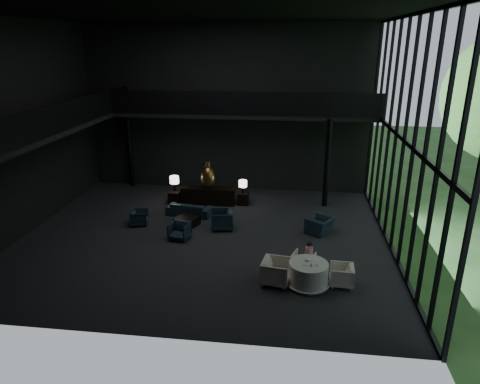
# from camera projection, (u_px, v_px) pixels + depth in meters

# --- Properties ---
(floor) EXTENTS (14.00, 12.00, 0.02)m
(floor) POSITION_uv_depth(u_px,v_px,m) (205.00, 237.00, 16.51)
(floor) COLOR black
(floor) RESTS_ON ground
(ceiling) EXTENTS (14.00, 12.00, 0.02)m
(ceiling) POSITION_uv_depth(u_px,v_px,m) (198.00, 13.00, 13.86)
(ceiling) COLOR black
(ceiling) RESTS_ON ground
(wall_back) EXTENTS (14.00, 0.04, 8.00)m
(wall_back) POSITION_uv_depth(u_px,v_px,m) (227.00, 110.00, 20.80)
(wall_back) COLOR black
(wall_back) RESTS_ON ground
(wall_front) EXTENTS (14.00, 0.04, 8.00)m
(wall_front) POSITION_uv_depth(u_px,v_px,m) (146.00, 189.00, 9.56)
(wall_front) COLOR black
(wall_front) RESTS_ON ground
(wall_left) EXTENTS (0.04, 12.00, 8.00)m
(wall_left) POSITION_uv_depth(u_px,v_px,m) (18.00, 130.00, 15.99)
(wall_left) COLOR black
(wall_left) RESTS_ON ground
(curtain_wall) EXTENTS (0.20, 12.00, 8.00)m
(curtain_wall) POSITION_uv_depth(u_px,v_px,m) (404.00, 140.00, 14.38)
(curtain_wall) COLOR black
(curtain_wall) RESTS_ON ground
(mezzanine_left) EXTENTS (2.00, 12.00, 0.25)m
(mezzanine_left) POSITION_uv_depth(u_px,v_px,m) (43.00, 131.00, 15.88)
(mezzanine_left) COLOR black
(mezzanine_left) RESTS_ON wall_left
(mezzanine_back) EXTENTS (12.00, 2.00, 0.25)m
(mezzanine_back) POSITION_uv_depth(u_px,v_px,m) (245.00, 113.00, 19.75)
(mezzanine_back) COLOR black
(mezzanine_back) RESTS_ON wall_back
(railing_left) EXTENTS (0.06, 12.00, 1.00)m
(railing_left) POSITION_uv_depth(u_px,v_px,m) (67.00, 115.00, 15.56)
(railing_left) COLOR black
(railing_left) RESTS_ON mezzanine_left
(railing_back) EXTENTS (12.00, 0.06, 1.00)m
(railing_back) POSITION_uv_depth(u_px,v_px,m) (243.00, 103.00, 18.61)
(railing_back) COLOR black
(railing_back) RESTS_ON mezzanine_back
(column_nw) EXTENTS (0.24, 0.24, 4.00)m
(column_nw) POSITION_uv_depth(u_px,v_px,m) (130.00, 148.00, 21.76)
(column_nw) COLOR black
(column_nw) RESTS_ON floor
(column_ne) EXTENTS (0.24, 0.24, 4.00)m
(column_ne) POSITION_uv_depth(u_px,v_px,m) (327.00, 164.00, 19.04)
(column_ne) COLOR black
(column_ne) RESTS_ON floor
(console) EXTENTS (2.46, 0.56, 0.78)m
(console) POSITION_uv_depth(u_px,v_px,m) (208.00, 196.00, 19.78)
(console) COLOR black
(console) RESTS_ON floor
(bronze_urn) EXTENTS (0.66, 0.66, 1.23)m
(bronze_urn) POSITION_uv_depth(u_px,v_px,m) (208.00, 177.00, 19.50)
(bronze_urn) COLOR olive
(bronze_urn) RESTS_ON console
(side_table_left) EXTENTS (0.51, 0.51, 0.56)m
(side_table_left) POSITION_uv_depth(u_px,v_px,m) (174.00, 197.00, 19.93)
(side_table_left) COLOR black
(side_table_left) RESTS_ON floor
(table_lamp_left) EXTENTS (0.42, 0.42, 0.71)m
(table_lamp_left) POSITION_uv_depth(u_px,v_px,m) (174.00, 180.00, 19.78)
(table_lamp_left) COLOR black
(table_lamp_left) RESTS_ON side_table_left
(side_table_right) EXTENTS (0.52, 0.52, 0.57)m
(side_table_right) POSITION_uv_depth(u_px,v_px,m) (243.00, 198.00, 19.77)
(side_table_right) COLOR black
(side_table_right) RESTS_ON floor
(table_lamp_right) EXTENTS (0.37, 0.37, 0.63)m
(table_lamp_right) POSITION_uv_depth(u_px,v_px,m) (243.00, 184.00, 19.42)
(table_lamp_right) COLOR black
(table_lamp_right) RESTS_ON side_table_right
(sofa) EXTENTS (1.83, 0.76, 0.69)m
(sofa) POSITION_uv_depth(u_px,v_px,m) (189.00, 207.00, 18.51)
(sofa) COLOR black
(sofa) RESTS_ON floor
(lounge_armchair_west) EXTENTS (0.68, 0.71, 0.62)m
(lounge_armchair_west) POSITION_uv_depth(u_px,v_px,m) (139.00, 218.00, 17.54)
(lounge_armchair_west) COLOR #132337
(lounge_armchair_west) RESTS_ON floor
(lounge_armchair_east) EXTENTS (1.00, 1.04, 0.94)m
(lounge_armchair_east) POSITION_uv_depth(u_px,v_px,m) (222.00, 218.00, 17.11)
(lounge_armchair_east) COLOR #173A4B
(lounge_armchair_east) RESTS_ON floor
(lounge_armchair_south) EXTENTS (0.78, 0.75, 0.69)m
(lounge_armchair_south) POSITION_uv_depth(u_px,v_px,m) (180.00, 231.00, 16.23)
(lounge_armchair_south) COLOR #142D36
(lounge_armchair_south) RESTS_ON floor
(window_armchair) EXTENTS (1.02, 1.11, 0.81)m
(window_armchair) POSITION_uv_depth(u_px,v_px,m) (320.00, 223.00, 16.75)
(window_armchair) COLOR #1F3E4A
(window_armchair) RESTS_ON floor
(coffee_table) EXTENTS (1.07, 1.07, 0.36)m
(coffee_table) POSITION_uv_depth(u_px,v_px,m) (187.00, 221.00, 17.51)
(coffee_table) COLOR black
(coffee_table) RESTS_ON floor
(dining_table) EXTENTS (1.37, 1.37, 0.75)m
(dining_table) POSITION_uv_depth(u_px,v_px,m) (308.00, 275.00, 13.16)
(dining_table) COLOR white
(dining_table) RESTS_ON floor
(dining_chair_north) EXTENTS (0.77, 0.75, 0.64)m
(dining_chair_north) POSITION_uv_depth(u_px,v_px,m) (303.00, 262.00, 13.97)
(dining_chair_north) COLOR beige
(dining_chair_north) RESTS_ON floor
(dining_chair_east) EXTENTS (0.66, 0.70, 0.68)m
(dining_chair_east) POSITION_uv_depth(u_px,v_px,m) (341.00, 275.00, 13.16)
(dining_chair_east) COLOR silver
(dining_chair_east) RESTS_ON floor
(dining_chair_west) EXTENTS (1.01, 1.06, 0.97)m
(dining_chair_west) POSITION_uv_depth(u_px,v_px,m) (276.00, 269.00, 13.22)
(dining_chair_west) COLOR beige
(dining_chair_west) RESTS_ON floor
(child) EXTENTS (0.26, 0.26, 0.55)m
(child) POSITION_uv_depth(u_px,v_px,m) (309.00, 250.00, 13.89)
(child) COLOR #E9A0BB
(child) RESTS_ON dining_chair_north
(plate_a) EXTENTS (0.28, 0.28, 0.01)m
(plate_a) POSITION_uv_depth(u_px,v_px,m) (305.00, 264.00, 12.96)
(plate_a) COLOR white
(plate_a) RESTS_ON dining_table
(plate_b) EXTENTS (0.29, 0.29, 0.02)m
(plate_b) POSITION_uv_depth(u_px,v_px,m) (317.00, 261.00, 13.15)
(plate_b) COLOR white
(plate_b) RESTS_ON dining_table
(saucer) EXTENTS (0.19, 0.19, 0.01)m
(saucer) POSITION_uv_depth(u_px,v_px,m) (317.00, 265.00, 12.90)
(saucer) COLOR white
(saucer) RESTS_ON dining_table
(coffee_cup) EXTENTS (0.09, 0.09, 0.06)m
(coffee_cup) POSITION_uv_depth(u_px,v_px,m) (317.00, 264.00, 12.87)
(coffee_cup) COLOR white
(coffee_cup) RESTS_ON saucer
(cereal_bowl) EXTENTS (0.18, 0.18, 0.09)m
(cereal_bowl) POSITION_uv_depth(u_px,v_px,m) (307.00, 260.00, 13.15)
(cereal_bowl) COLOR white
(cereal_bowl) RESTS_ON dining_table
(cream_pot) EXTENTS (0.07, 0.07, 0.08)m
(cream_pot) POSITION_uv_depth(u_px,v_px,m) (311.00, 265.00, 12.83)
(cream_pot) COLOR #99999E
(cream_pot) RESTS_ON dining_table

